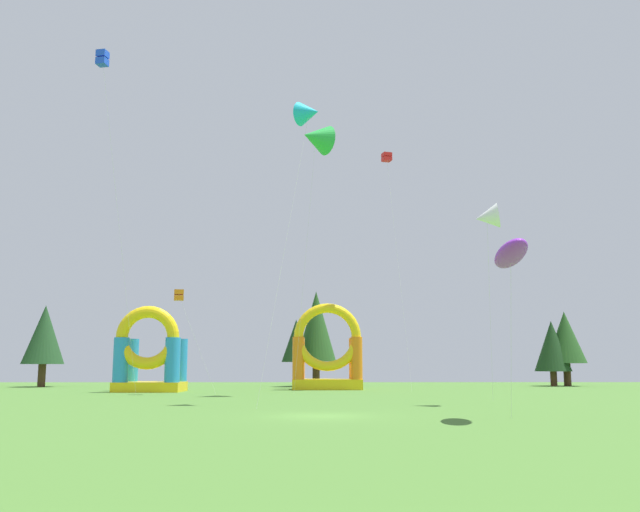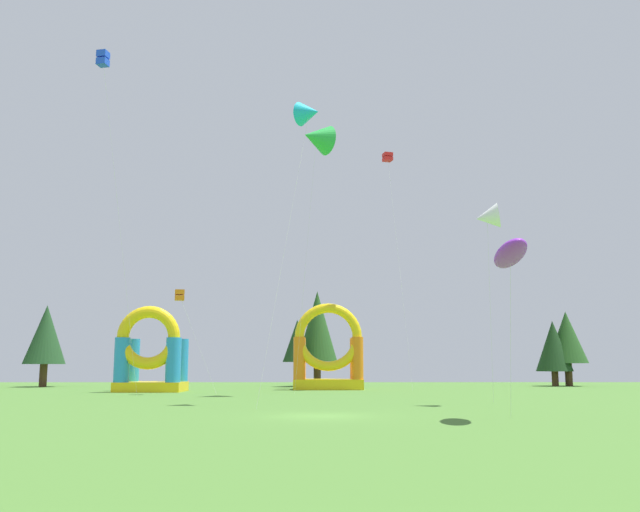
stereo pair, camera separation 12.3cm
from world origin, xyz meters
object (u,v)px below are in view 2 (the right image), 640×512
at_px(kite_green_delta, 316,138).
at_px(inflatable_red_slide, 150,359).
at_px(kite_white_delta, 487,217).
at_px(kite_blue_box, 103,60).
at_px(kite_orange_box, 180,295).
at_px(kite_red_box, 388,158).
at_px(kite_purple_parafoil, 510,254).
at_px(kite_cyan_delta, 309,113).
at_px(inflatable_blue_arch, 328,357).

bearing_deg(kite_green_delta, inflatable_red_slide, 152.83).
relative_size(kite_white_delta, kite_blue_box, 0.50).
height_order(kite_white_delta, kite_orange_box, kite_white_delta).
bearing_deg(kite_blue_box, kite_red_box, 41.87).
bearing_deg(kite_red_box, kite_blue_box, -138.13).
xyz_separation_m(kite_orange_box, kite_purple_parafoil, (18.90, -25.19, -0.77)).
distance_m(kite_cyan_delta, kite_red_box, 24.48).
xyz_separation_m(kite_orange_box, kite_green_delta, (10.70, -2.24, 12.12)).
bearing_deg(kite_white_delta, kite_green_delta, 130.12).
xyz_separation_m(kite_blue_box, inflatable_red_slide, (0.58, 14.36, -20.07)).
bearing_deg(kite_cyan_delta, kite_red_box, 72.41).
distance_m(kite_cyan_delta, kite_orange_box, 19.48).
bearing_deg(kite_red_box, inflatable_blue_arch, 176.48).
bearing_deg(kite_white_delta, kite_red_box, 97.70).
xyz_separation_m(kite_blue_box, inflatable_blue_arch, (15.68, 19.54, -19.86)).
distance_m(kite_cyan_delta, inflatable_blue_arch, 27.60).
relative_size(kite_white_delta, kite_green_delta, 0.55).
bearing_deg(inflatable_red_slide, kite_cyan_delta, -53.30).
relative_size(inflatable_blue_arch, inflatable_red_slide, 1.10).
bearing_deg(kite_blue_box, kite_cyan_delta, -15.04).
height_order(kite_white_delta, kite_purple_parafoil, kite_white_delta).
relative_size(kite_white_delta, inflatable_blue_arch, 1.49).
bearing_deg(kite_orange_box, kite_blue_box, -112.25).
relative_size(kite_orange_box, kite_purple_parafoil, 1.06).
bearing_deg(kite_cyan_delta, kite_white_delta, -5.32).
relative_size(kite_white_delta, kite_red_box, 0.52).
height_order(kite_white_delta, inflatable_red_slide, kite_white_delta).
bearing_deg(kite_red_box, kite_green_delta, -119.69).
height_order(inflatable_blue_arch, inflatable_red_slide, inflatable_blue_arch).
xyz_separation_m(kite_white_delta, kite_red_box, (-3.24, 23.96, 11.01)).
bearing_deg(kite_purple_parafoil, kite_red_box, 92.21).
bearing_deg(kite_green_delta, kite_white_delta, -49.88).
bearing_deg(kite_green_delta, inflatable_blue_arch, 84.84).
height_order(kite_red_box, inflatable_blue_arch, kite_red_box).
distance_m(kite_orange_box, inflatable_blue_arch, 16.24).
bearing_deg(inflatable_red_slide, kite_white_delta, -38.50).
xyz_separation_m(kite_orange_box, kite_red_box, (17.55, 9.76, 14.21)).
xyz_separation_m(kite_white_delta, kite_blue_box, (-24.64, 4.77, 11.98)).
bearing_deg(inflatable_blue_arch, inflatable_red_slide, -161.07).
xyz_separation_m(kite_green_delta, kite_red_box, (6.84, 12.00, 2.10)).
height_order(kite_white_delta, kite_red_box, kite_red_box).
bearing_deg(kite_green_delta, kite_purple_parafoil, -70.36).
distance_m(kite_cyan_delta, kite_purple_parafoil, 18.26).
distance_m(kite_white_delta, kite_red_box, 26.57).
distance_m(kite_white_delta, inflatable_blue_arch, 27.09).
distance_m(kite_cyan_delta, inflatable_red_slide, 27.09).
distance_m(kite_orange_box, kite_blue_box, 18.28).
bearing_deg(kite_purple_parafoil, inflatable_blue_arch, 101.34).
distance_m(kite_green_delta, kite_blue_box, 16.53).
height_order(kite_green_delta, inflatable_red_slide, kite_green_delta).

